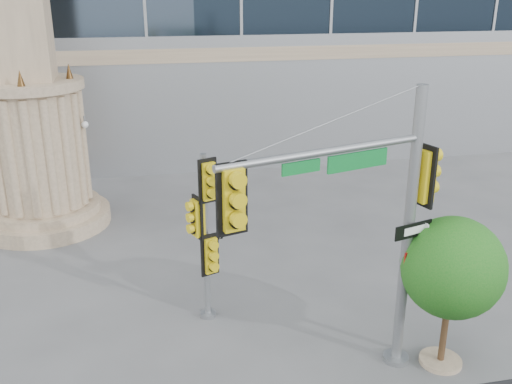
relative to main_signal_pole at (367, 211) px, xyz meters
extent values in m
plane|color=#545456|center=(-1.65, 1.18, -3.86)|extent=(120.00, 120.00, 0.00)
cylinder|color=gray|center=(-7.65, 10.18, -3.61)|extent=(4.40, 4.40, 0.50)
cylinder|color=gray|center=(-7.65, 10.18, -3.21)|extent=(3.80, 3.80, 0.30)
cylinder|color=gray|center=(-7.65, 10.18, -1.06)|extent=(3.00, 3.00, 4.00)
cylinder|color=gray|center=(-7.65, 10.18, 1.09)|extent=(3.50, 3.50, 0.30)
cone|color=#472D14|center=(-6.35, 10.18, 1.49)|extent=(0.24, 0.24, 0.50)
cylinder|color=slate|center=(1.08, 0.31, -3.79)|extent=(0.58, 0.58, 0.12)
cylinder|color=slate|center=(1.08, 0.31, -0.74)|extent=(0.23, 0.23, 6.22)
cylinder|color=slate|center=(-1.01, -0.29, 1.33)|extent=(4.22, 1.35, 0.15)
cube|color=#0E782E|center=(-0.31, -0.11, 1.07)|extent=(1.31, 0.41, 0.33)
cube|color=gold|center=(-2.81, -0.81, 0.76)|extent=(0.63, 0.44, 1.30)
cube|color=gold|center=(1.36, 0.39, 0.50)|extent=(0.44, 0.63, 1.30)
cube|color=black|center=(1.12, 0.17, -0.59)|extent=(0.93, 0.29, 0.31)
cube|color=#A6110F|center=(1.12, 0.17, -1.31)|extent=(0.33, 0.12, 0.48)
cylinder|color=slate|center=(-2.84, 3.02, -3.80)|extent=(0.42, 0.42, 0.10)
cylinder|color=slate|center=(-2.84, 3.02, -1.69)|extent=(0.16, 0.16, 4.32)
cube|color=gold|center=(-2.77, 2.85, -0.14)|extent=(0.53, 0.40, 1.08)
cube|color=gold|center=(-3.01, 2.96, -1.09)|extent=(0.40, 0.53, 1.08)
cube|color=gold|center=(-2.77, 2.85, -2.04)|extent=(0.53, 0.40, 1.08)
cube|color=black|center=(-2.65, 2.98, -1.65)|extent=(0.51, 0.22, 0.17)
cylinder|color=gray|center=(2.02, 0.02, -3.80)|extent=(0.94, 0.94, 0.10)
cylinder|color=#382314|center=(2.02, 0.02, -2.92)|extent=(0.15, 0.15, 1.87)
sphere|color=#155E15|center=(2.02, 0.02, -1.46)|extent=(2.19, 2.19, 2.19)
sphere|color=#155E15|center=(2.49, 0.28, -1.77)|extent=(1.35, 1.35, 1.35)
sphere|color=#155E15|center=(1.66, -0.24, -1.72)|extent=(1.15, 1.15, 1.15)
camera|label=1|loc=(-4.26, -9.62, 4.11)|focal=40.00mm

